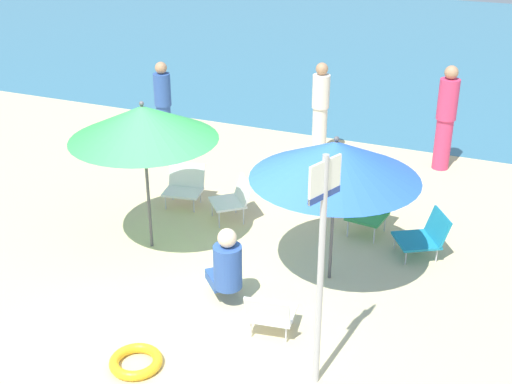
% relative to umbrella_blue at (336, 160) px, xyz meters
% --- Properties ---
extents(ground_plane, '(40.00, 40.00, 0.00)m').
position_rel_umbrella_blue_xyz_m(ground_plane, '(-1.45, -1.07, -1.55)').
color(ground_plane, beige).
extents(sea_water, '(40.00, 16.00, 0.01)m').
position_rel_umbrella_blue_xyz_m(sea_water, '(-1.45, 12.60, -1.55)').
color(sea_water, teal).
rests_on(sea_water, ground_plane).
extents(umbrella_blue, '(1.96, 1.96, 1.84)m').
position_rel_umbrella_blue_xyz_m(umbrella_blue, '(0.00, 0.00, 0.00)').
color(umbrella_blue, '#4C4C51').
rests_on(umbrella_blue, ground_plane).
extents(umbrella_green, '(1.85, 1.85, 1.99)m').
position_rel_umbrella_blue_xyz_m(umbrella_green, '(-2.40, -0.16, 0.17)').
color(umbrella_green, '#4C4C51').
rests_on(umbrella_green, ground_plane).
extents(beach_chair_a, '(0.62, 0.58, 0.59)m').
position_rel_umbrella_blue_xyz_m(beach_chair_a, '(-2.59, 1.15, -1.24)').
color(beach_chair_a, white).
rests_on(beach_chair_a, ground_plane).
extents(beach_chair_b, '(0.71, 0.70, 0.60)m').
position_rel_umbrella_blue_xyz_m(beach_chair_b, '(-1.71, 0.96, -1.21)').
color(beach_chair_b, white).
rests_on(beach_chair_b, ground_plane).
extents(beach_chair_c, '(0.55, 0.64, 0.64)m').
position_rel_umbrella_blue_xyz_m(beach_chair_c, '(0.14, 1.37, -1.21)').
color(beach_chair_c, '#33934C').
rests_on(beach_chair_c, ground_plane).
extents(beach_chair_d, '(0.78, 0.75, 0.57)m').
position_rel_umbrella_blue_xyz_m(beach_chair_d, '(0.95, 1.00, -1.26)').
color(beach_chair_d, teal).
rests_on(beach_chair_d, ground_plane).
extents(beach_chair_e, '(0.55, 0.58, 0.57)m').
position_rel_umbrella_blue_xyz_m(beach_chair_e, '(-0.24, -1.35, -1.25)').
color(beach_chair_e, white).
rests_on(beach_chair_e, ground_plane).
extents(person_a, '(0.29, 0.29, 1.65)m').
position_rel_umbrella_blue_xyz_m(person_a, '(-1.34, 3.66, -0.71)').
color(person_a, silver).
rests_on(person_a, ground_plane).
extents(person_b, '(0.32, 0.32, 1.74)m').
position_rel_umbrella_blue_xyz_m(person_b, '(0.69, 3.96, -0.67)').
color(person_b, '#DB3866').
rests_on(person_b, ground_plane).
extents(person_c, '(0.29, 0.29, 1.60)m').
position_rel_umbrella_blue_xyz_m(person_c, '(-3.91, 2.87, -0.74)').
color(person_c, '#2D519E').
rests_on(person_c, ground_plane).
extents(person_d, '(0.53, 0.53, 0.96)m').
position_rel_umbrella_blue_xyz_m(person_d, '(-0.93, -0.95, -1.07)').
color(person_d, '#2D519E').
rests_on(person_d, ground_plane).
extents(warning_sign, '(0.17, 0.39, 2.38)m').
position_rel_umbrella_blue_xyz_m(warning_sign, '(0.43, -1.84, -0.06)').
color(warning_sign, '#ADADB2').
rests_on(warning_sign, ground_plane).
extents(swim_ring, '(0.54, 0.54, 0.10)m').
position_rel_umbrella_blue_xyz_m(swim_ring, '(-1.30, -2.33, -1.50)').
color(swim_ring, yellow).
rests_on(swim_ring, ground_plane).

